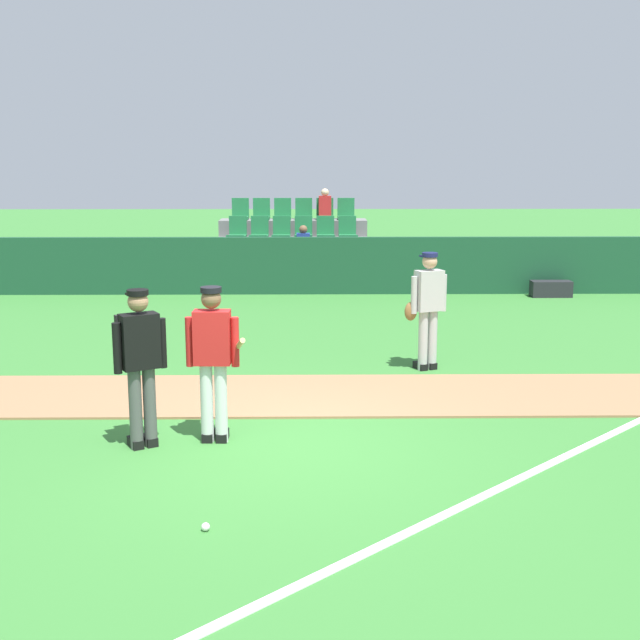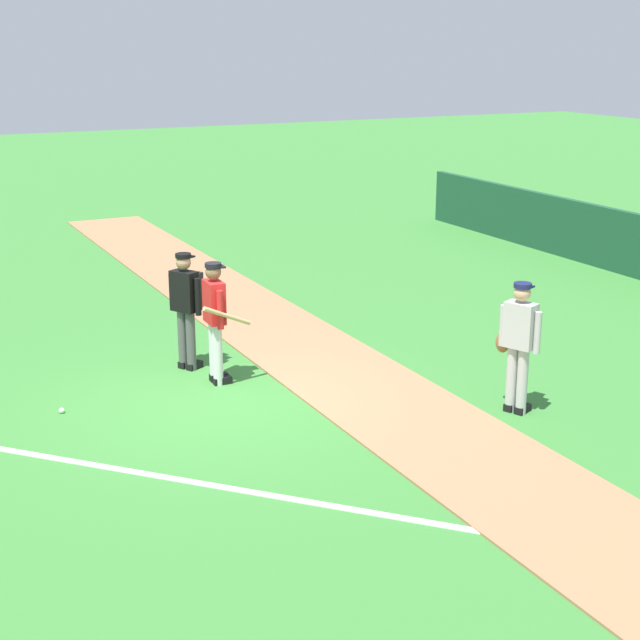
{
  "view_description": "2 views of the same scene",
  "coord_description": "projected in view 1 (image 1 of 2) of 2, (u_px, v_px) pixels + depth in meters",
  "views": [
    {
      "loc": [
        0.44,
        -8.62,
        3.17
      ],
      "look_at": [
        0.57,
        2.09,
        1.0
      ],
      "focal_mm": 46.2,
      "sensor_mm": 36.0,
      "label": 1
    },
    {
      "loc": [
        11.49,
        -4.25,
        4.73
      ],
      "look_at": [
        0.41,
        1.31,
        1.06
      ],
      "focal_mm": 53.46,
      "sensor_mm": 36.0,
      "label": 2
    }
  ],
  "objects": [
    {
      "name": "batter_red_jersey",
      "position": [
        213.0,
        358.0,
        9.05
      ],
      "size": [
        0.68,
        0.78,
        1.76
      ],
      "color": "silver",
      "rests_on": "ground"
    },
    {
      "name": "ground_plane",
      "position": [
        271.0,
        447.0,
        9.07
      ],
      "size": [
        80.0,
        80.0,
        0.0
      ],
      "primitive_type": "plane",
      "color": "#387A33"
    },
    {
      "name": "infield_dirt_path",
      "position": [
        277.0,
        395.0,
        10.97
      ],
      "size": [
        28.0,
        1.93,
        0.03
      ],
      "primitive_type": "cube",
      "color": "#9E704C",
      "rests_on": "ground"
    },
    {
      "name": "umpire_home_plate",
      "position": [
        140.0,
        359.0,
        8.88
      ],
      "size": [
        0.54,
        0.45,
        1.76
      ],
      "color": "#4C4C4C",
      "rests_on": "ground"
    },
    {
      "name": "equipment_bag",
      "position": [
        551.0,
        289.0,
        18.58
      ],
      "size": [
        0.9,
        0.36,
        0.36
      ],
      "primitive_type": "cube",
      "color": "#232328",
      "rests_on": "ground"
    },
    {
      "name": "baseball",
      "position": [
        206.0,
        527.0,
        7.04
      ],
      "size": [
        0.07,
        0.07,
        0.07
      ],
      "primitive_type": "sphere",
      "color": "white",
      "rests_on": "ground"
    },
    {
      "name": "foul_line_chalk",
      "position": [
        555.0,
        462.0,
        8.62
      ],
      "size": [
        8.81,
        8.29,
        0.01
      ],
      "primitive_type": "cube",
      "rotation": [
        0.0,
        0.0,
        0.75
      ],
      "color": "white",
      "rests_on": "ground"
    },
    {
      "name": "runner_grey_jersey",
      "position": [
        427.0,
        306.0,
        12.14
      ],
      "size": [
        0.66,
        0.41,
        1.76
      ],
      "color": "#B2B2B2",
      "rests_on": "ground"
    },
    {
      "name": "dugout_fence",
      "position": [
        291.0,
        266.0,
        18.86
      ],
      "size": [
        20.0,
        0.16,
        1.31
      ],
      "primitive_type": "cube",
      "color": "#19472D",
      "rests_on": "ground"
    },
    {
      "name": "stadium_bleachers",
      "position": [
        293.0,
        258.0,
        20.71
      ],
      "size": [
        3.9,
        2.95,
        2.3
      ],
      "color": "slate",
      "rests_on": "ground"
    }
  ]
}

